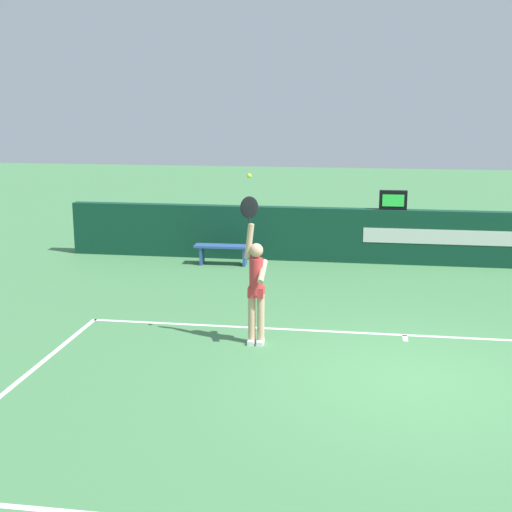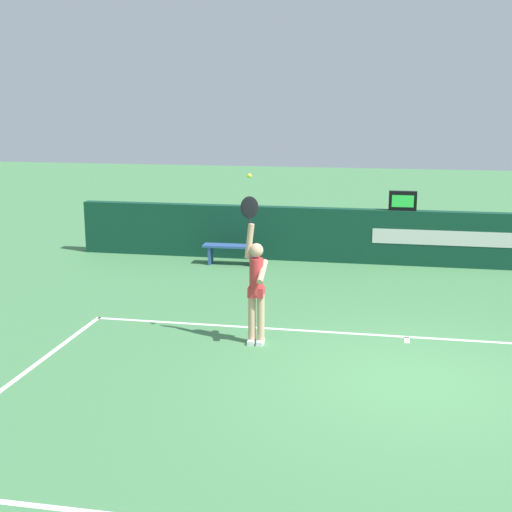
# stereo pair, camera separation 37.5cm
# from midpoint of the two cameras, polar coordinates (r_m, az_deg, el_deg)

# --- Properties ---
(ground_plane) EXTENTS (60.00, 60.00, 0.00)m
(ground_plane) POSITION_cam_midpoint_polar(r_m,az_deg,el_deg) (9.98, 13.45, -9.87)
(ground_plane) COLOR #46804C
(court_lines) EXTENTS (10.72, 5.65, 0.00)m
(court_lines) POSITION_cam_midpoint_polar(r_m,az_deg,el_deg) (9.12, 13.69, -12.08)
(court_lines) COLOR white
(court_lines) RESTS_ON ground
(back_wall) EXTENTS (15.58, 0.28, 1.27)m
(back_wall) POSITION_cam_midpoint_polar(r_m,az_deg,el_deg) (16.52, 12.59, 1.47)
(back_wall) COLOR #0F3C2A
(back_wall) RESTS_ON ground
(speed_display) EXTENTS (0.63, 0.17, 0.44)m
(speed_display) POSITION_cam_midpoint_polar(r_m,az_deg,el_deg) (16.37, 12.51, 4.42)
(speed_display) COLOR black
(speed_display) RESTS_ON back_wall
(tennis_player) EXTENTS (0.42, 0.47, 2.35)m
(tennis_player) POSITION_cam_midpoint_polar(r_m,az_deg,el_deg) (10.81, 0.99, -2.34)
(tennis_player) COLOR tan
(tennis_player) RESTS_ON ground
(tennis_ball) EXTENTS (0.07, 0.07, 0.07)m
(tennis_ball) POSITION_cam_midpoint_polar(r_m,az_deg,el_deg) (10.51, 0.48, 6.55)
(tennis_ball) COLOR #CCE433
(courtside_bench_near) EXTENTS (1.34, 0.39, 0.46)m
(courtside_bench_near) POSITION_cam_midpoint_polar(r_m,az_deg,el_deg) (16.18, -1.33, 0.51)
(courtside_bench_near) COLOR #305194
(courtside_bench_near) RESTS_ON ground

